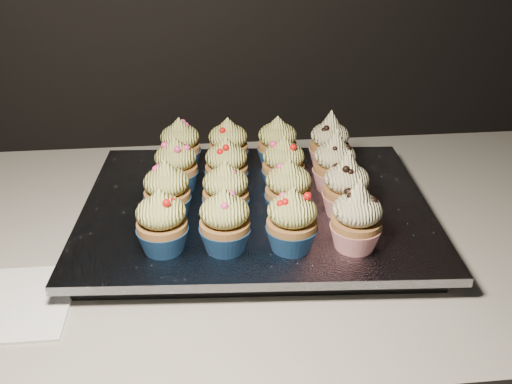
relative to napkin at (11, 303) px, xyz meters
The scene contains 20 objects.
worktop 0.33m from the napkin, 27.15° to the left, with size 2.44×0.64×0.04m, color beige.
napkin is the anchor object (origin of this frame).
baking_tray 0.34m from the napkin, 27.08° to the left, with size 0.45×0.34×0.02m, color black.
foil_lining 0.34m from the napkin, 27.08° to the left, with size 0.48×0.38×0.01m, color silver.
cupcake_0 0.20m from the napkin, 14.80° to the left, with size 0.06×0.06×0.08m.
cupcake_1 0.27m from the napkin, ahead, with size 0.06×0.06×0.08m.
cupcake_2 0.34m from the napkin, ahead, with size 0.06×0.06×0.08m.
cupcake_3 0.42m from the napkin, ahead, with size 0.06×0.06×0.10m.
cupcake_4 0.23m from the napkin, 34.86° to the left, with size 0.06×0.06×0.08m.
cupcake_5 0.29m from the napkin, 24.21° to the left, with size 0.06×0.06×0.08m.
cupcake_6 0.37m from the napkin, 18.55° to the left, with size 0.06×0.06×0.08m.
cupcake_7 0.44m from the napkin, 14.73° to the left, with size 0.06×0.06×0.10m.
cupcake_8 0.29m from the napkin, 46.80° to the left, with size 0.06×0.06×0.08m.
cupcake_9 0.34m from the napkin, 36.57° to the left, with size 0.06×0.06×0.08m.
cupcake_10 0.40m from the napkin, 28.91° to the left, with size 0.06×0.06×0.08m.
cupcake_11 0.46m from the napkin, 23.66° to the left, with size 0.06×0.06×0.10m.
cupcake_12 0.35m from the napkin, 54.86° to the left, with size 0.06×0.06×0.08m.
cupcake_13 0.39m from the napkin, 45.09° to the left, with size 0.06×0.06×0.08m.
cupcake_14 0.45m from the napkin, 37.79° to the left, with size 0.06×0.06×0.08m.
cupcake_15 0.51m from the napkin, 31.23° to the left, with size 0.06×0.06×0.10m.
Camera 1 is at (-0.07, 1.00, 1.33)m, focal length 40.00 mm.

